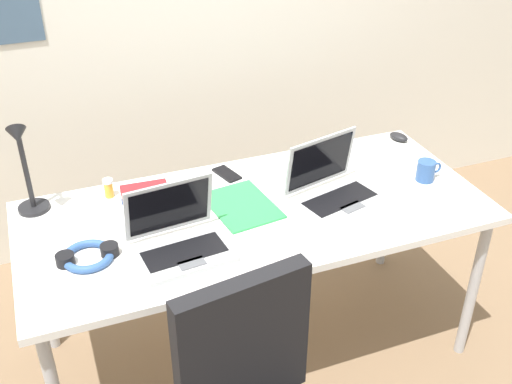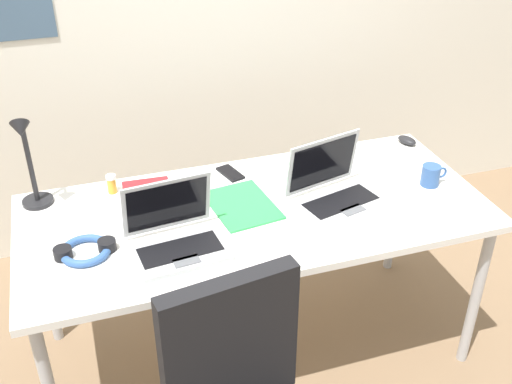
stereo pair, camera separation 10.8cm
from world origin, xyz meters
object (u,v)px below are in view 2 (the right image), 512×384
at_px(headphones, 85,250).
at_px(pill_bottle, 112,184).
at_px(laptop_back_right, 335,191).
at_px(paper_folder_far_corner, 242,205).
at_px(cell_phone, 230,173).
at_px(laptop_back_left, 176,237).
at_px(desk_lamp, 29,163).
at_px(book_stack, 148,194).
at_px(computer_mouse, 407,140).
at_px(coffee_mug, 431,175).

xyz_separation_m(headphones, pill_bottle, (0.14, 0.38, 0.03)).
xyz_separation_m(laptop_back_right, pill_bottle, (-0.82, 0.34, -0.01)).
relative_size(headphones, paper_folder_far_corner, 0.69).
bearing_deg(cell_phone, laptop_back_left, -142.24).
distance_m(desk_lamp, book_stack, 0.45).
xyz_separation_m(cell_phone, pill_bottle, (-0.49, 0.00, 0.04)).
relative_size(laptop_back_right, headphones, 1.79).
bearing_deg(cell_phone, pill_bottle, 163.24).
height_order(laptop_back_right, headphones, laptop_back_right).
bearing_deg(cell_phone, laptop_back_right, -61.26).
xyz_separation_m(desk_lamp, laptop_back_left, (0.46, -0.42, -0.15)).
relative_size(book_stack, paper_folder_far_corner, 0.63).
bearing_deg(pill_bottle, headphones, -109.93).
distance_m(laptop_back_left, computer_mouse, 1.26).
xyz_separation_m(computer_mouse, cell_phone, (-0.85, -0.02, -0.01)).
xyz_separation_m(headphones, coffee_mug, (1.39, 0.04, 0.03)).
bearing_deg(laptop_back_left, paper_folder_far_corner, 32.55).
bearing_deg(book_stack, coffee_mug, -10.95).
bearing_deg(laptop_back_left, pill_bottle, 110.90).
distance_m(laptop_back_right, cell_phone, 0.47).
xyz_separation_m(paper_folder_far_corner, coffee_mug, (0.78, -0.08, 0.04)).
relative_size(computer_mouse, book_stack, 0.49).
distance_m(laptop_back_left, coffee_mug, 1.09).
relative_size(computer_mouse, pill_bottle, 1.22).
xyz_separation_m(desk_lamp, paper_folder_far_corner, (0.76, -0.23, -0.19)).
bearing_deg(desk_lamp, book_stack, -13.67).
bearing_deg(computer_mouse, cell_phone, 160.86).
xyz_separation_m(laptop_back_left, cell_phone, (0.32, 0.44, -0.04)).
xyz_separation_m(computer_mouse, coffee_mug, (-0.10, -0.36, 0.03)).
bearing_deg(laptop_back_left, laptop_back_right, 9.53).
bearing_deg(cell_phone, computer_mouse, -14.88).
height_order(laptop_back_right, book_stack, laptop_back_right).
relative_size(cell_phone, coffee_mug, 1.20).
relative_size(computer_mouse, coffee_mug, 0.85).
bearing_deg(headphones, cell_phone, 30.90).
distance_m(cell_phone, pill_bottle, 0.49).
relative_size(laptop_back_left, book_stack, 1.78).
bearing_deg(paper_folder_far_corner, headphones, -168.32).
bearing_deg(paper_folder_far_corner, coffee_mug, -6.14).
distance_m(laptop_back_left, headphones, 0.32).
bearing_deg(laptop_back_right, paper_folder_far_corner, 167.34).
relative_size(laptop_back_left, paper_folder_far_corner, 1.12).
bearing_deg(paper_folder_far_corner, pill_bottle, 151.20).
height_order(computer_mouse, headphones, headphones).
bearing_deg(book_stack, laptop_back_left, -82.08).
xyz_separation_m(laptop_back_left, computer_mouse, (1.18, 0.46, -0.03)).
relative_size(desk_lamp, cell_phone, 2.94).
xyz_separation_m(laptop_back_left, paper_folder_far_corner, (0.30, 0.19, -0.04)).
bearing_deg(desk_lamp, laptop_back_right, -15.77).
xyz_separation_m(laptop_back_right, cell_phone, (-0.33, 0.33, -0.04)).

